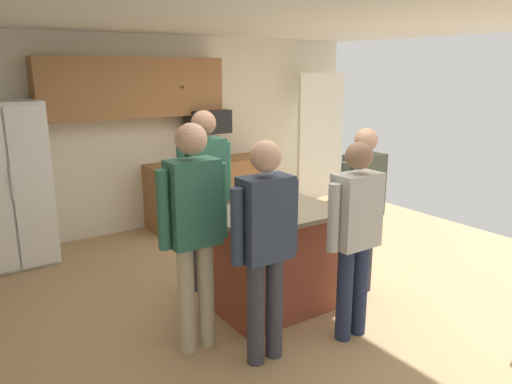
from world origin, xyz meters
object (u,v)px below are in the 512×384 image
Objects in this scene: kitchen_island at (274,260)px; glass_short_whisky at (268,196)px; person_host_foreground at (355,229)px; person_guest_right at (265,239)px; person_guest_left at (194,223)px; refrigerator at (7,185)px; person_guest_by_door at (205,188)px; microwave_over_range at (207,121)px; person_elder_center at (363,201)px; glass_dark_ale at (266,203)px; mug_blue_stoneware at (284,203)px.

glass_short_whisky reaches higher than kitchen_island.
person_guest_right is (-0.78, 0.12, 0.04)m from person_host_foreground.
kitchen_island is 1.08m from person_guest_left.
kitchen_island is at bearing -54.83° from refrigerator.
person_guest_by_door reaches higher than kitchen_island.
person_guest_right reaches higher than microwave_over_range.
microwave_over_range is 3.60m from person_guest_right.
person_elder_center is 0.92m from glass_short_whisky.
person_host_foreground reaches higher than glass_dark_ale.
person_guest_left is 1.06m from glass_short_whisky.
microwave_over_range is at bearing -76.01° from person_elder_center.
person_guest_left is (-1.80, -0.01, 0.11)m from person_elder_center.
person_elder_center is (0.90, -0.19, 0.46)m from kitchen_island.
microwave_over_range is at bearing 128.20° from person_guest_by_door.
glass_dark_ale is 0.18m from mug_blue_stoneware.
person_guest_right is at bearing -125.32° from glass_dark_ale.
refrigerator is at bearing 95.94° from person_guest_left.
microwave_over_range reaches higher than glass_dark_ale.
person_host_foreground is 0.98m from glass_short_whisky.
person_host_foreground is 12.59× the size of mug_blue_stoneware.
person_guest_right reaches higher than kitchen_island.
mug_blue_stoneware is at bearing -82.50° from glass_short_whisky.
person_elder_center is 1.51m from person_guest_right.
person_host_foreground is at bearing -72.13° from kitchen_island.
person_guest_by_door is 0.73m from glass_dark_ale.
microwave_over_range is at bearing 18.97° from person_guest_right.
kitchen_island is (-0.80, -2.68, -0.97)m from microwave_over_range.
person_guest_left is at bearing 80.43° from person_guest_right.
person_guest_right is at bearing 28.71° from person_elder_center.
person_guest_by_door is (-1.10, -1.95, -0.41)m from microwave_over_range.
refrigerator reaches higher than person_elder_center.
person_elder_center is 12.63× the size of mug_blue_stoneware.
kitchen_island is 0.58m from glass_short_whisky.
person_guest_by_door reaches higher than glass_dark_ale.
refrigerator is 3.89m from person_host_foreground.
refrigerator is at bearing 125.17° from kitchen_island.
refrigerator reaches higher than person_host_foreground.
refrigerator is 1.12× the size of person_host_foreground.
person_guest_right reaches higher than person_host_foreground.
person_guest_right is at bearing -112.07° from microwave_over_range.
person_guest_left reaches higher than person_host_foreground.
refrigerator reaches higher than person_guest_right.
person_guest_left reaches higher than mug_blue_stoneware.
person_guest_right is 1.05m from glass_short_whisky.
person_guest_by_door is 13.83× the size of mug_blue_stoneware.
kitchen_island is 0.68× the size of person_guest_right.
person_elder_center is 1.52m from person_guest_by_door.
glass_short_whisky is at bearing 69.86° from kitchen_island.
person_guest_by_door reaches higher than person_host_foreground.
person_guest_left is 1.03m from mug_blue_stoneware.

